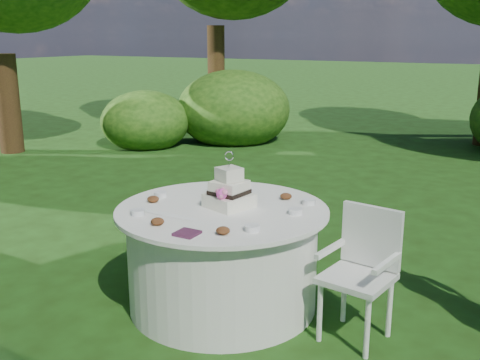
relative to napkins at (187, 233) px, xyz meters
name	(u,v)px	position (x,y,z in m)	size (l,w,h in m)	color
ground	(223,304)	(-0.10, 0.60, -0.78)	(80.00, 80.00, 0.00)	#1B350E
napkins	(187,233)	(0.00, 0.00, 0.00)	(0.14, 0.14, 0.02)	#4B203C
feather_plume	(167,215)	(-0.34, 0.25, 0.00)	(0.48, 0.07, 0.01)	white
table	(223,257)	(-0.10, 0.60, -0.39)	(1.56, 1.56, 0.77)	silver
cake	(229,192)	(-0.06, 0.64, 0.10)	(0.37, 0.37, 0.42)	white
chair	(363,264)	(0.95, 0.68, -0.26)	(0.49, 0.48, 0.89)	silver
votives	(228,205)	(-0.07, 0.63, 0.01)	(1.20, 1.00, 0.04)	white
petal_cups	(206,211)	(-0.12, 0.42, 0.02)	(0.93, 1.06, 0.05)	#562D16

